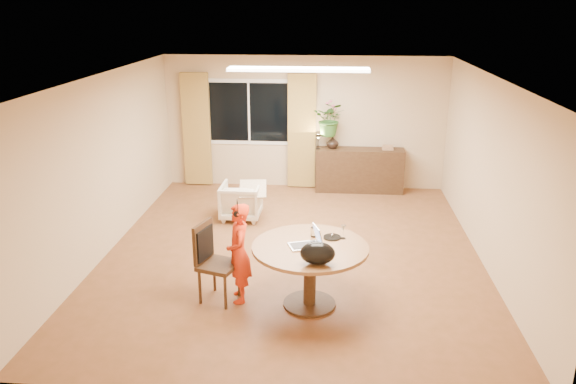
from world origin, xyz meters
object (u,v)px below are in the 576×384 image
object	(u,v)px
dining_table	(310,259)
sideboard	(359,170)
armchair	(241,201)
child	(239,253)
dining_chair	(219,263)

from	to	relation	value
dining_table	sideboard	world-z (taller)	sideboard
armchair	child	bearing A→B (deg)	99.74
dining_chair	sideboard	world-z (taller)	dining_chair
dining_table	child	xyz separation A→B (m)	(-0.88, 0.08, 0.01)
dining_chair	sideboard	xyz separation A→B (m)	(1.90, 4.47, -0.08)
sideboard	armchair	bearing A→B (deg)	-141.55
dining_table	dining_chair	xyz separation A→B (m)	(-1.13, 0.04, -0.12)
dining_table	sideboard	xyz separation A→B (m)	(0.78, 4.52, -0.20)
sideboard	dining_table	bearing A→B (deg)	-99.76
dining_chair	child	world-z (taller)	child
dining_chair	sideboard	bearing A→B (deg)	85.04
dining_table	armchair	bearing A→B (deg)	114.57
dining_chair	child	xyz separation A→B (m)	(0.25, 0.04, 0.13)
dining_chair	sideboard	size ratio (longest dim) A/B	0.59
child	sideboard	size ratio (longest dim) A/B	0.74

